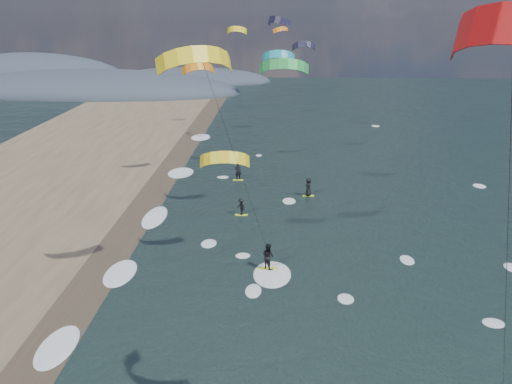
{
  "coord_description": "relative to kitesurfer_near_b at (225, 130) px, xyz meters",
  "views": [
    {
      "loc": [
        0.37,
        -20.17,
        17.48
      ],
      "look_at": [
        -1.0,
        12.0,
        7.0
      ],
      "focal_mm": 40.0,
      "sensor_mm": 36.0,
      "label": 1
    }
  ],
  "objects": [
    {
      "name": "far_kitesurfers",
      "position": [
        1.91,
        19.82,
        -9.91
      ],
      "size": [
        8.28,
        11.42,
        1.86
      ],
      "color": "#D9F72B",
      "rests_on": "ground"
    },
    {
      "name": "bg_kite_field",
      "position": [
        1.48,
        37.22,
        1.89
      ],
      "size": [
        14.34,
        79.28,
        9.35
      ],
      "color": "teal",
      "rests_on": "ground"
    },
    {
      "name": "kitesurfer_near_b",
      "position": [
        0.0,
        0.0,
        0.0
      ],
      "size": [
        7.32,
        8.9,
        16.03
      ],
      "color": "#D9F72B",
      "rests_on": "ground"
    },
    {
      "name": "wet_sand_strip",
      "position": [
        -9.25,
        -1.75,
        -10.77
      ],
      "size": [
        3.0,
        240.0,
        0.0
      ],
      "primitive_type": "cube",
      "color": "#382D23",
      "rests_on": "ground"
    },
    {
      "name": "coastal_hills",
      "position": [
        -42.1,
        96.11,
        -10.77
      ],
      "size": [
        80.0,
        41.0,
        15.0
      ],
      "color": "#3D4756",
      "rests_on": "ground"
    },
    {
      "name": "shoreline_surf",
      "position": [
        -8.05,
        3.0,
        -10.77
      ],
      "size": [
        2.4,
        79.4,
        0.11
      ],
      "color": "white",
      "rests_on": "ground"
    }
  ]
}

